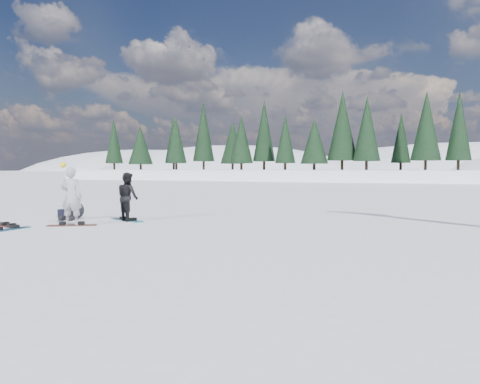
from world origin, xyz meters
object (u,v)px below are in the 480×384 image
object	(u,v)px
snowboarder_woman	(71,196)
seated_rider	(75,210)
snowboard_loose_b	(8,226)
snowboard_loose_a	(6,230)
snowboarder_man	(128,197)
gear_bag	(65,213)

from	to	relation	value
snowboarder_woman	seated_rider	bearing A→B (deg)	-68.40
snowboard_loose_b	snowboard_loose_a	distance (m)	0.83
snowboard_loose_b	seated_rider	bearing A→B (deg)	102.76
snowboarder_man	seated_rider	size ratio (longest dim) A/B	1.66
seated_rider	snowboard_loose_a	distance (m)	3.14
gear_bag	snowboard_loose_b	distance (m)	2.80
snowboarder_man	snowboard_loose_b	bearing A→B (deg)	75.72
gear_bag	snowboard_loose_b	world-z (taller)	gear_bag
snowboarder_woman	snowboard_loose_a	bearing A→B (deg)	39.09
seated_rider	snowboard_loose_a	xyz separation A→B (m)	(0.22, -3.12, -0.29)
snowboarder_man	snowboard_loose_b	world-z (taller)	snowboarder_man
snowboard_loose_a	seated_rider	bearing A→B (deg)	7.29
snowboarder_man	seated_rider	distance (m)	2.14
snowboard_loose_a	snowboarder_woman	bearing A→B (deg)	-30.72
snowboarder_man	seated_rider	xyz separation A→B (m)	(-2.07, -0.24, -0.53)
snowboard_loose_b	gear_bag	bearing A→B (deg)	117.85
snowboarder_woman	gear_bag	distance (m)	2.79
seated_rider	snowboard_loose_b	world-z (taller)	seated_rider
snowboard_loose_b	snowboard_loose_a	world-z (taller)	same
seated_rider	snowboard_loose_b	distance (m)	2.57
snowboarder_man	gear_bag	bearing A→B (deg)	26.81
snowboarder_man	snowboard_loose_a	size ratio (longest dim) A/B	1.11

